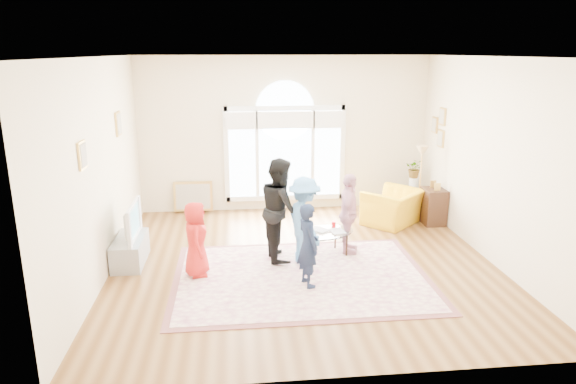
{
  "coord_description": "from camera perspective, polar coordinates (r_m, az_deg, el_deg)",
  "views": [
    {
      "loc": [
        -1.05,
        -7.54,
        3.28
      ],
      "look_at": [
        -0.22,
        0.3,
        1.1
      ],
      "focal_mm": 32.0,
      "sensor_mm": 36.0,
      "label": 1
    }
  ],
  "objects": [
    {
      "name": "television",
      "position": [
        8.43,
        -17.33,
        -3.12
      ],
      "size": [
        0.16,
        0.98,
        0.56
      ],
      "color": "black",
      "rests_on": "tv_console"
    },
    {
      "name": "room_shell",
      "position": [
        10.57,
        -0.21,
        6.1
      ],
      "size": [
        6.0,
        6.0,
        6.0
      ],
      "color": "beige",
      "rests_on": "ground"
    },
    {
      "name": "child_blue",
      "position": [
        8.0,
        1.83,
        -3.24
      ],
      "size": [
        0.75,
        1.02,
        1.41
      ],
      "primitive_type": "imported",
      "rotation": [
        0.0,
        0.0,
        1.84
      ],
      "color": "#5597D8",
      "rests_on": "area_rug"
    },
    {
      "name": "side_cabinet",
      "position": [
        10.4,
        15.85,
        -1.55
      ],
      "size": [
        0.4,
        0.5,
        0.7
      ],
      "primitive_type": "cube",
      "color": "black",
      "rests_on": "ground"
    },
    {
      "name": "child_black",
      "position": [
        8.18,
        -0.82,
        -1.91
      ],
      "size": [
        0.7,
        0.86,
        1.65
      ],
      "primitive_type": "imported",
      "rotation": [
        0.0,
        0.0,
        1.66
      ],
      "color": "black",
      "rests_on": "area_rug"
    },
    {
      "name": "tv_console",
      "position": [
        8.59,
        -17.13,
        -6.24
      ],
      "size": [
        0.45,
        1.0,
        0.42
      ],
      "primitive_type": "cube",
      "color": "gray",
      "rests_on": "ground"
    },
    {
      "name": "coffee_table",
      "position": [
        8.44,
        4.03,
        -4.58
      ],
      "size": [
        1.18,
        0.95,
        0.54
      ],
      "rotation": [
        0.0,
        0.0,
        0.33
      ],
      "color": "silver",
      "rests_on": "ground"
    },
    {
      "name": "area_rug",
      "position": [
        7.79,
        1.49,
        -9.41
      ],
      "size": [
        3.6,
        2.6,
        0.02
      ],
      "primitive_type": "cube",
      "color": "beige",
      "rests_on": "ground"
    },
    {
      "name": "floor_lamp",
      "position": [
        10.35,
        14.65,
        3.78
      ],
      "size": [
        0.27,
        0.27,
        1.51
      ],
      "color": "black",
      "rests_on": "ground"
    },
    {
      "name": "child_navy",
      "position": [
        7.3,
        2.24,
        -5.9
      ],
      "size": [
        0.4,
        0.51,
        1.22
      ],
      "primitive_type": "imported",
      "rotation": [
        0.0,
        0.0,
        1.85
      ],
      "color": "#18223D",
      "rests_on": "area_rug"
    },
    {
      "name": "armchair",
      "position": [
        10.2,
        11.58,
        -1.67
      ],
      "size": [
        1.38,
        1.38,
        0.68
      ],
      "primitive_type": "imported",
      "rotation": [
        0.0,
        0.0,
        3.9
      ],
      "color": "yellow",
      "rests_on": "ground"
    },
    {
      "name": "potted_plant",
      "position": [
        11.08,
        13.91,
        2.57
      ],
      "size": [
        0.45,
        0.42,
        0.41
      ],
      "primitive_type": "imported",
      "rotation": [
        0.0,
        0.0,
        -0.35
      ],
      "color": "#33722D",
      "rests_on": "plant_pedestal"
    },
    {
      "name": "plant_pedestal",
      "position": [
        11.21,
        13.73,
        -0.19
      ],
      "size": [
        0.2,
        0.2,
        0.7
      ],
      "primitive_type": "cylinder",
      "color": "white",
      "rests_on": "ground"
    },
    {
      "name": "leaning_picture",
      "position": [
        10.98,
        -10.4,
        -2.22
      ],
      "size": [
        0.8,
        0.14,
        0.62
      ],
      "primitive_type": "cube",
      "rotation": [
        -0.14,
        0.0,
        0.0
      ],
      "color": "tan",
      "rests_on": "ground"
    },
    {
      "name": "child_red",
      "position": [
        7.74,
        -10.2,
        -5.17
      ],
      "size": [
        0.41,
        0.59,
        1.14
      ],
      "primitive_type": "imported",
      "rotation": [
        0.0,
        0.0,
        1.66
      ],
      "color": "red",
      "rests_on": "area_rug"
    },
    {
      "name": "child_pink",
      "position": [
        8.5,
        6.74,
        -2.41
      ],
      "size": [
        0.53,
        0.85,
        1.35
      ],
      "primitive_type": "imported",
      "rotation": [
        0.0,
        0.0,
        1.29
      ],
      "color": "#DC9DAF",
      "rests_on": "area_rug"
    },
    {
      "name": "rug_border",
      "position": [
        7.79,
        1.49,
        -9.43
      ],
      "size": [
        3.8,
        2.8,
        0.01
      ],
      "primitive_type": "cube",
      "color": "brown",
      "rests_on": "ground"
    },
    {
      "name": "ground",
      "position": [
        8.29,
        1.75,
        -7.89
      ],
      "size": [
        6.0,
        6.0,
        0.0
      ],
      "primitive_type": "plane",
      "color": "#593614",
      "rests_on": "ground"
    }
  ]
}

